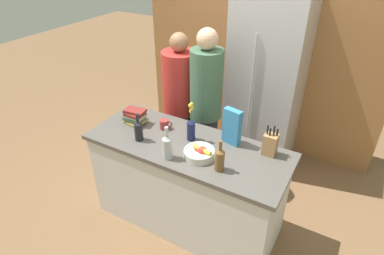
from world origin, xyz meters
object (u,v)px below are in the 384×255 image
(book_stack, at_px, (135,116))
(person_in_blue, at_px, (206,103))
(bottle_vinegar, at_px, (220,159))
(flower_vase, at_px, (191,128))
(knife_block, at_px, (270,144))
(bottle_oil, at_px, (138,130))
(refrigerator, at_px, (266,85))
(person_at_sink, at_px, (180,100))
(bottle_wine, at_px, (167,146))
(fruit_bowl, at_px, (200,152))
(cereal_box, at_px, (232,127))
(coffee_mug, at_px, (165,124))

(book_stack, distance_m, person_in_blue, 0.72)
(book_stack, bearing_deg, bottle_vinegar, -13.25)
(flower_vase, bearing_deg, book_stack, -178.24)
(knife_block, xyz_separation_m, bottle_oil, (-1.05, -0.36, 0.00))
(refrigerator, distance_m, person_at_sink, 0.98)
(refrigerator, bearing_deg, book_stack, -123.24)
(bottle_vinegar, bearing_deg, bottle_wine, -170.79)
(refrigerator, height_order, fruit_bowl, refrigerator)
(flower_vase, bearing_deg, bottle_wine, -95.58)
(knife_block, distance_m, book_stack, 1.26)
(book_stack, bearing_deg, bottle_wine, -28.06)
(knife_block, distance_m, person_at_sink, 1.22)
(flower_vase, distance_m, person_in_blue, 0.56)
(knife_block, bearing_deg, bottle_vinegar, -124.79)
(cereal_box, xyz_separation_m, book_stack, (-0.92, -0.15, -0.09))
(flower_vase, relative_size, person_in_blue, 0.21)
(flower_vase, height_order, book_stack, flower_vase)
(refrigerator, distance_m, bottle_wine, 1.60)
(refrigerator, distance_m, cereal_box, 1.13)
(flower_vase, xyz_separation_m, coffee_mug, (-0.30, 0.04, -0.08))
(knife_block, relative_size, flower_vase, 0.74)
(knife_block, relative_size, coffee_mug, 2.42)
(refrigerator, xyz_separation_m, flower_vase, (-0.24, -1.26, 0.04))
(book_stack, bearing_deg, bottle_oil, -45.21)
(bottle_oil, distance_m, person_in_blue, 0.81)
(knife_block, bearing_deg, refrigerator, 110.40)
(knife_block, relative_size, person_in_blue, 0.15)
(person_at_sink, bearing_deg, flower_vase, -55.32)
(knife_block, height_order, bottle_vinegar, knife_block)
(refrigerator, xyz_separation_m, cereal_box, (0.08, -1.13, 0.08))
(cereal_box, xyz_separation_m, bottle_vinegar, (0.07, -0.38, -0.06))
(fruit_bowl, xyz_separation_m, bottle_wine, (-0.21, -0.14, 0.07))
(flower_vase, distance_m, coffee_mug, 0.31)
(coffee_mug, xyz_separation_m, bottle_oil, (-0.09, -0.26, 0.06))
(knife_block, relative_size, book_stack, 1.27)
(bottle_oil, bearing_deg, book_stack, 134.79)
(coffee_mug, distance_m, bottle_vinegar, 0.75)
(knife_block, bearing_deg, fruit_bowl, -146.65)
(cereal_box, distance_m, bottle_oil, 0.80)
(fruit_bowl, relative_size, bottle_vinegar, 0.97)
(bottle_vinegar, xyz_separation_m, person_at_sink, (-0.86, 0.83, -0.10))
(refrigerator, distance_m, book_stack, 1.52)
(fruit_bowl, height_order, knife_block, knife_block)
(cereal_box, relative_size, bottle_vinegar, 1.22)
(refrigerator, relative_size, book_stack, 9.41)
(refrigerator, xyz_separation_m, bottle_wine, (-0.27, -1.57, 0.03))
(cereal_box, distance_m, coffee_mug, 0.64)
(book_stack, bearing_deg, person_in_blue, 50.97)
(coffee_mug, relative_size, book_stack, 0.53)
(bottle_vinegar, height_order, bottle_wine, bottle_wine)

